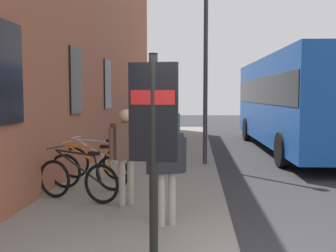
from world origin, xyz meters
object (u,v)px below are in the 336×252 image
pedestrian_by_facade (167,160)px  city_bus (294,99)px  bicycle_under_window (89,171)px  street_lamp (206,57)px  transit_info_sign (153,126)px  bicycle_nearest_sign (96,162)px  pedestrian_crossing_street (126,147)px  bicycle_end_of_row (78,180)px  pedestrian_near_bus (170,129)px

pedestrian_by_facade → city_bus: bearing=-23.9°
bicycle_under_window → street_lamp: bearing=-36.8°
pedestrian_by_facade → street_lamp: 5.80m
bicycle_under_window → transit_info_sign: bearing=-154.2°
bicycle_nearest_sign → transit_info_sign: transit_info_sign is taller
pedestrian_by_facade → pedestrian_crossing_street: bearing=37.0°
transit_info_sign → city_bus: (10.42, -4.03, 0.20)m
bicycle_end_of_row → pedestrian_crossing_street: 1.15m
bicycle_under_window → transit_info_sign: transit_info_sign is taller
bicycle_nearest_sign → transit_info_sign: (-4.58, -1.82, 1.21)m
pedestrian_near_bus → street_lamp: bearing=-60.1°
transit_info_sign → bicycle_under_window: bearing=25.8°
city_bus → pedestrian_near_bus: (-4.14, 4.24, -0.77)m
city_bus → bicycle_end_of_row: bearing=143.5°
bicycle_end_of_row → pedestrian_crossing_street: pedestrian_crossing_street is taller
bicycle_end_of_row → bicycle_nearest_sign: same height
bicycle_under_window → pedestrian_near_bus: bearing=-28.9°
bicycle_nearest_sign → pedestrian_crossing_street: bearing=-153.1°
bicycle_end_of_row → bicycle_under_window: size_ratio=0.96×
transit_info_sign → pedestrian_near_bus: size_ratio=1.43×
pedestrian_by_facade → bicycle_nearest_sign: bearing=30.5°
city_bus → pedestrian_near_bus: bearing=134.3°
bicycle_end_of_row → transit_info_sign: bearing=-147.8°
transit_info_sign → pedestrian_near_bus: (6.28, 0.21, -0.57)m
bicycle_end_of_row → street_lamp: size_ratio=0.34×
bicycle_end_of_row → street_lamp: street_lamp is taller
bicycle_under_window → street_lamp: 4.83m
pedestrian_crossing_street → pedestrian_by_facade: pedestrian_crossing_street is taller
city_bus → pedestrian_near_bus: city_bus is taller
pedestrian_near_bus → pedestrian_by_facade: bearing=-177.0°
bicycle_under_window → bicycle_nearest_sign: bearing=5.9°
bicycle_end_of_row → bicycle_under_window: same height
bicycle_nearest_sign → city_bus: bearing=-45.0°
pedestrian_crossing_street → pedestrian_by_facade: bearing=-143.0°
pedestrian_near_bus → transit_info_sign: bearing=-178.1°
bicycle_under_window → pedestrian_by_facade: bearing=-140.5°
transit_info_sign → city_bus: bearing=-21.1°
bicycle_under_window → street_lamp: (3.26, -2.45, 2.59)m
transit_info_sign → pedestrian_by_facade: 1.55m
bicycle_end_of_row → pedestrian_crossing_street: (-0.21, -0.94, 0.64)m
bicycle_under_window → bicycle_end_of_row: bearing=-178.1°
bicycle_end_of_row → street_lamp: 5.45m
city_bus → transit_info_sign: bearing=158.9°
pedestrian_near_bus → city_bus: bearing=-45.7°
bicycle_under_window → pedestrian_crossing_street: (-1.08, -0.96, 0.64)m
bicycle_under_window → pedestrian_crossing_street: pedestrian_crossing_street is taller
street_lamp → pedestrian_by_facade: bearing=172.7°
bicycle_end_of_row → transit_info_sign: (-2.68, -1.69, 1.21)m
pedestrian_near_bus → pedestrian_crossing_street: 3.84m
pedestrian_near_bus → pedestrian_by_facade: size_ratio=1.04×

